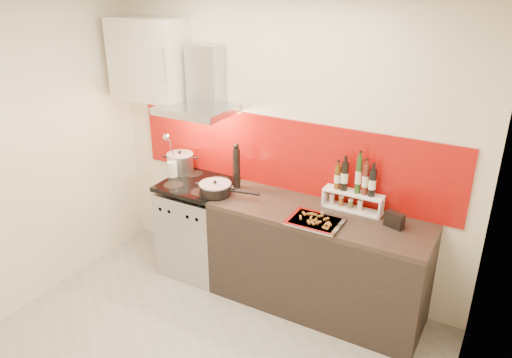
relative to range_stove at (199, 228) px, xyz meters
The scene contains 15 objects.
back_wall 1.15m from the range_stove, 23.53° to the left, with size 3.40×0.02×2.60m, color silver.
left_wall 1.71m from the range_stove, 132.40° to the right, with size 0.02×2.80×2.60m, color silver.
right_wall 2.77m from the range_stove, 24.53° to the right, with size 0.02×2.80×2.60m, color silver.
backsplash 1.12m from the range_stove, 21.33° to the left, with size 3.00×0.02×0.64m, color #9A0908.
range_stove is the anchor object (origin of this frame).
counter 1.20m from the range_stove, ahead, with size 1.80×0.60×0.90m.
range_hood 1.31m from the range_stove, 90.00° to the left, with size 0.62×0.50×0.61m.
upper_cabinet 1.61m from the range_stove, 166.72° to the left, with size 0.70×0.35×0.72m, color beige.
stock_pot 0.64m from the range_stove, 154.15° to the left, with size 0.25×0.25×0.22m.
saute_pan 0.60m from the range_stove, 21.47° to the right, with size 0.53×0.28×0.13m.
utensil_jar 0.65m from the range_stove, behind, with size 0.09×0.14×0.45m.
pepper_mill 0.76m from the range_stove, 17.44° to the left, with size 0.06×0.06×0.41m.
step_shelf 1.56m from the range_stove, ahead, with size 0.49×0.13×0.46m.
caddy_box 1.85m from the range_stove, ahead, with size 0.15×0.06×0.13m, color black.
baking_tray 1.33m from the range_stove, ahead, with size 0.41×0.32×0.03m.
Camera 1 is at (1.80, -2.24, 2.75)m, focal length 35.00 mm.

